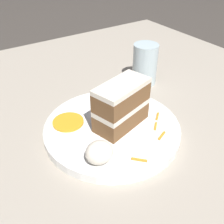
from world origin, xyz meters
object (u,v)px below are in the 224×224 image
(cake_slice, at_px, (121,105))
(drinking_glass, at_px, (145,67))
(cream_dollop, at_px, (99,152))
(plate, at_px, (112,128))
(orange_garnish, at_px, (68,121))

(cake_slice, bearing_deg, drinking_glass, -67.44)
(cake_slice, xyz_separation_m, drinking_glass, (-0.17, -0.13, -0.02))
(cake_slice, height_order, drinking_glass, cake_slice)
(cream_dollop, distance_m, drinking_glass, 0.32)
(cake_slice, xyz_separation_m, cream_dollop, (0.09, 0.06, -0.03))
(plate, height_order, drinking_glass, drinking_glass)
(cake_slice, bearing_deg, plate, 51.55)
(cream_dollop, bearing_deg, cake_slice, -145.21)
(plate, distance_m, cake_slice, 0.06)
(cake_slice, distance_m, cream_dollop, 0.11)
(plate, relative_size, drinking_glass, 2.58)
(plate, xyz_separation_m, drinking_glass, (-0.19, -0.12, 0.04))
(cream_dollop, relative_size, orange_garnish, 0.77)
(cream_dollop, xyz_separation_m, orange_garnish, (-0.00, -0.13, -0.02))
(drinking_glass, bearing_deg, cream_dollop, 36.93)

